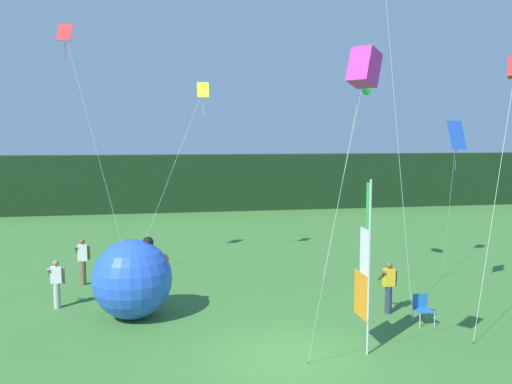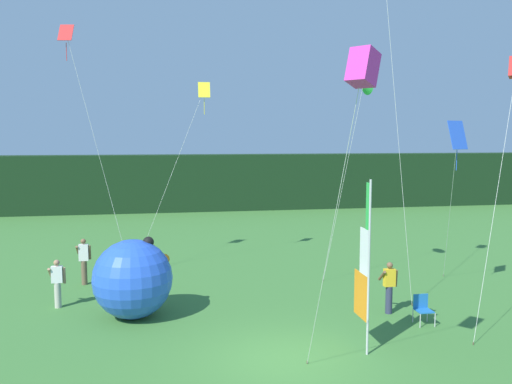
{
  "view_description": "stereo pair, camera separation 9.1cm",
  "coord_description": "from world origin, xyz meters",
  "px_view_note": "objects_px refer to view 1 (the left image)",
  "views": [
    {
      "loc": [
        -3.07,
        -12.89,
        5.72
      ],
      "look_at": [
        -0.28,
        2.36,
        4.12
      ],
      "focal_mm": 37.56,
      "sensor_mm": 36.0,
      "label": 1
    },
    {
      "loc": [
        -2.98,
        -12.9,
        5.72
      ],
      "look_at": [
        -0.28,
        2.36,
        4.12
      ],
      "focal_mm": 37.56,
      "sensor_mm": 36.0,
      "label": 2
    }
  ],
  "objects_px": {
    "kite_green_delta_6": "(363,84)",
    "folding_chair": "(422,307)",
    "person_near_banner": "(389,286)",
    "kite_red_diamond_1": "(70,53)",
    "kite_yellow_diamond_2": "(198,104)",
    "kite_magenta_box_0": "(364,69)",
    "banner_flag": "(365,269)",
    "inflatable_balloon": "(132,279)",
    "person_far_left": "(83,260)",
    "person_mid_field": "(57,282)",
    "kite_blue_diamond_4": "(456,141)"
  },
  "relations": [
    {
      "from": "inflatable_balloon",
      "to": "kite_magenta_box_0",
      "type": "bearing_deg",
      "value": -55.02
    },
    {
      "from": "kite_blue_diamond_4",
      "to": "person_mid_field",
      "type": "bearing_deg",
      "value": 173.79
    },
    {
      "from": "folding_chair",
      "to": "kite_green_delta_6",
      "type": "bearing_deg",
      "value": 93.34
    },
    {
      "from": "banner_flag",
      "to": "kite_red_diamond_1",
      "type": "distance_m",
      "value": 14.24
    },
    {
      "from": "person_near_banner",
      "to": "person_far_left",
      "type": "relative_size",
      "value": 0.94
    },
    {
      "from": "kite_red_diamond_1",
      "to": "person_far_left",
      "type": "bearing_deg",
      "value": -70.92
    },
    {
      "from": "person_mid_field",
      "to": "kite_magenta_box_0",
      "type": "relative_size",
      "value": 0.22
    },
    {
      "from": "kite_red_diamond_1",
      "to": "kite_yellow_diamond_2",
      "type": "distance_m",
      "value": 5.49
    },
    {
      "from": "inflatable_balloon",
      "to": "folding_chair",
      "type": "xyz_separation_m",
      "value": [
        8.77,
        -2.11,
        -0.75
      ]
    },
    {
      "from": "kite_yellow_diamond_2",
      "to": "kite_blue_diamond_4",
      "type": "distance_m",
      "value": 10.68
    },
    {
      "from": "folding_chair",
      "to": "kite_yellow_diamond_2",
      "type": "bearing_deg",
      "value": 125.74
    },
    {
      "from": "kite_magenta_box_0",
      "to": "kite_blue_diamond_4",
      "type": "distance_m",
      "value": 9.35
    },
    {
      "from": "person_near_banner",
      "to": "kite_blue_diamond_4",
      "type": "height_order",
      "value": "kite_blue_diamond_4"
    },
    {
      "from": "inflatable_balloon",
      "to": "folding_chair",
      "type": "relative_size",
      "value": 2.88
    },
    {
      "from": "inflatable_balloon",
      "to": "kite_green_delta_6",
      "type": "height_order",
      "value": "kite_green_delta_6"
    },
    {
      "from": "person_near_banner",
      "to": "kite_red_diamond_1",
      "type": "distance_m",
      "value": 14.76
    },
    {
      "from": "person_far_left",
      "to": "kite_magenta_box_0",
      "type": "height_order",
      "value": "kite_magenta_box_0"
    },
    {
      "from": "banner_flag",
      "to": "inflatable_balloon",
      "type": "xyz_separation_m",
      "value": [
        -6.21,
        3.75,
        -0.96
      ]
    },
    {
      "from": "kite_magenta_box_0",
      "to": "banner_flag",
      "type": "bearing_deg",
      "value": 66.28
    },
    {
      "from": "person_near_banner",
      "to": "kite_blue_diamond_4",
      "type": "relative_size",
      "value": 0.27
    },
    {
      "from": "kite_red_diamond_1",
      "to": "kite_magenta_box_0",
      "type": "bearing_deg",
      "value": -59.28
    },
    {
      "from": "person_near_banner",
      "to": "kite_green_delta_6",
      "type": "distance_m",
      "value": 7.65
    },
    {
      "from": "folding_chair",
      "to": "kite_blue_diamond_4",
      "type": "xyz_separation_m",
      "value": [
        2.19,
        2.11,
        5.05
      ]
    },
    {
      "from": "person_far_left",
      "to": "kite_green_delta_6",
      "type": "xyz_separation_m",
      "value": [
        10.57,
        -1.77,
        6.72
      ]
    },
    {
      "from": "person_mid_field",
      "to": "folding_chair",
      "type": "height_order",
      "value": "person_mid_field"
    },
    {
      "from": "banner_flag",
      "to": "kite_magenta_box_0",
      "type": "bearing_deg",
      "value": -113.72
    },
    {
      "from": "person_near_banner",
      "to": "kite_magenta_box_0",
      "type": "bearing_deg",
      "value": -119.53
    },
    {
      "from": "person_mid_field",
      "to": "kite_red_diamond_1",
      "type": "height_order",
      "value": "kite_red_diamond_1"
    },
    {
      "from": "kite_green_delta_6",
      "to": "folding_chair",
      "type": "bearing_deg",
      "value": -86.66
    },
    {
      "from": "banner_flag",
      "to": "folding_chair",
      "type": "bearing_deg",
      "value": 32.73
    },
    {
      "from": "banner_flag",
      "to": "folding_chair",
      "type": "relative_size",
      "value": 5.21
    },
    {
      "from": "banner_flag",
      "to": "folding_chair",
      "type": "xyz_separation_m",
      "value": [
        2.56,
        1.65,
        -1.71
      ]
    },
    {
      "from": "kite_green_delta_6",
      "to": "person_near_banner",
      "type": "bearing_deg",
      "value": -95.68
    },
    {
      "from": "kite_yellow_diamond_2",
      "to": "inflatable_balloon",
      "type": "bearing_deg",
      "value": -111.88
    },
    {
      "from": "person_mid_field",
      "to": "folding_chair",
      "type": "distance_m",
      "value": 11.88
    },
    {
      "from": "person_near_banner",
      "to": "folding_chair",
      "type": "xyz_separation_m",
      "value": [
        0.62,
        -1.08,
        -0.39
      ]
    },
    {
      "from": "folding_chair",
      "to": "kite_green_delta_6",
      "type": "relative_size",
      "value": 0.11
    },
    {
      "from": "person_mid_field",
      "to": "kite_red_diamond_1",
      "type": "bearing_deg",
      "value": 88.36
    },
    {
      "from": "banner_flag",
      "to": "person_mid_field",
      "type": "xyz_separation_m",
      "value": [
        -8.76,
        5.22,
        -1.35
      ]
    },
    {
      "from": "folding_chair",
      "to": "inflatable_balloon",
      "type": "bearing_deg",
      "value": 166.5
    },
    {
      "from": "folding_chair",
      "to": "kite_magenta_box_0",
      "type": "xyz_separation_m",
      "value": [
        -3.94,
        -4.79,
        6.51
      ]
    },
    {
      "from": "kite_yellow_diamond_2",
      "to": "kite_magenta_box_0",
      "type": "bearing_deg",
      "value": -80.54
    },
    {
      "from": "banner_flag",
      "to": "kite_green_delta_6",
      "type": "xyz_separation_m",
      "value": [
        2.29,
        6.24,
        5.47
      ]
    },
    {
      "from": "person_near_banner",
      "to": "person_far_left",
      "type": "bearing_deg",
      "value": 152.66
    },
    {
      "from": "person_near_banner",
      "to": "kite_green_delta_6",
      "type": "relative_size",
      "value": 0.21
    },
    {
      "from": "person_mid_field",
      "to": "folding_chair",
      "type": "relative_size",
      "value": 1.84
    },
    {
      "from": "banner_flag",
      "to": "kite_magenta_box_0",
      "type": "distance_m",
      "value": 5.91
    },
    {
      "from": "person_near_banner",
      "to": "inflatable_balloon",
      "type": "relative_size",
      "value": 0.66
    },
    {
      "from": "person_far_left",
      "to": "kite_blue_diamond_4",
      "type": "distance_m",
      "value": 14.45
    },
    {
      "from": "folding_chair",
      "to": "kite_blue_diamond_4",
      "type": "bearing_deg",
      "value": 43.99
    }
  ]
}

